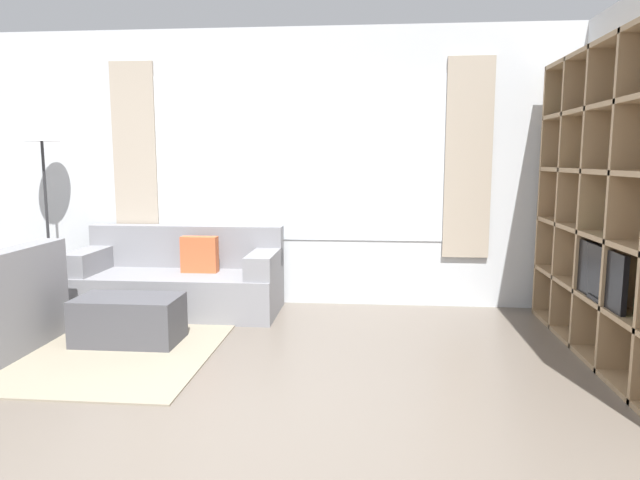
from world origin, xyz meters
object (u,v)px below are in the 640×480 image
at_px(ottoman, 129,320).
at_px(floor_lamp, 42,140).
at_px(shelving_unit, 627,206).
at_px(couch_main, 179,281).

distance_m(ottoman, floor_lamp, 2.24).
relative_size(shelving_unit, ottoman, 3.23).
relative_size(shelving_unit, floor_lamp, 1.38).
bearing_deg(floor_lamp, ottoman, -40.89).
distance_m(shelving_unit, couch_main, 3.84).
distance_m(shelving_unit, floor_lamp, 5.13).
bearing_deg(couch_main, floor_lamp, 174.31).
bearing_deg(couch_main, ottoman, -94.42).
height_order(couch_main, ottoman, couch_main).
height_order(ottoman, floor_lamp, floor_lamp).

